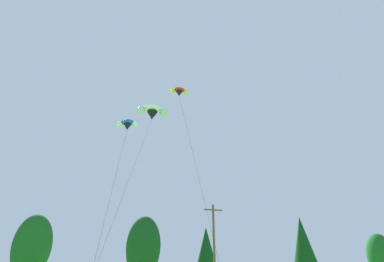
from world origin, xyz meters
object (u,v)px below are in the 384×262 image
Objects in this scene: parafoil_kite_high_blue_white at (127,125)px; parafoil_kite_far_white at (152,112)px; parafoil_kite_mid_red_yellow at (179,92)px; utility_pole at (214,248)px.

parafoil_kite_high_blue_white is 0.80× the size of parafoil_kite_far_white.
utility_pole is at bearing 15.95° from parafoil_kite_mid_red_yellow.
parafoil_kite_high_blue_white is at bearing -151.90° from parafoil_kite_mid_red_yellow.
parafoil_kite_mid_red_yellow reaches higher than utility_pole.
parafoil_kite_far_white reaches higher than parafoil_kite_high_blue_white.
parafoil_kite_mid_red_yellow is 1.17× the size of parafoil_kite_far_white.
utility_pole is at bearing 11.73° from parafoil_kite_far_white.
utility_pole is 0.51× the size of parafoil_kite_far_white.
parafoil_kite_far_white is (-7.86, -1.63, 14.85)m from utility_pole.
parafoil_kite_high_blue_white is 0.68× the size of parafoil_kite_mid_red_yellow.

